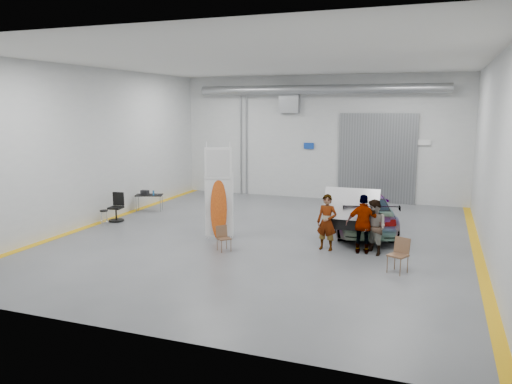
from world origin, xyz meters
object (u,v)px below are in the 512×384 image
(person_b, at_px, (374,227))
(work_table, at_px, (148,195))
(folding_chair_far, at_px, (398,262))
(surfboard_display, at_px, (216,200))
(folding_chair_near, at_px, (224,243))
(person_a, at_px, (327,222))
(shop_stool, at_px, (104,218))
(office_chair, at_px, (117,209))
(person_c, at_px, (364,224))
(sedan_car, at_px, (362,211))

(person_b, height_order, work_table, person_b)
(person_b, height_order, folding_chair_far, person_b)
(surfboard_display, bearing_deg, folding_chair_near, -75.15)
(person_a, xyz_separation_m, shop_stool, (-8.63, 0.19, -0.59))
(person_b, height_order, office_chair, person_b)
(person_b, distance_m, shop_stool, 10.12)
(person_a, height_order, shop_stool, person_a)
(person_a, xyz_separation_m, person_c, (1.15, 0.00, 0.03))
(surfboard_display, distance_m, folding_chair_near, 1.84)
(folding_chair_near, xyz_separation_m, shop_stool, (-5.63, 1.44, 0.06))
(shop_stool, distance_m, office_chair, 0.94)
(work_table, bearing_deg, folding_chair_far, -23.58)
(sedan_car, relative_size, surfboard_display, 1.54)
(folding_chair_near, distance_m, shop_stool, 5.81)
(person_c, xyz_separation_m, work_table, (-9.76, 3.24, -0.21))
(person_b, xyz_separation_m, folding_chair_far, (0.84, -1.53, -0.56))
(person_a, relative_size, office_chair, 1.61)
(sedan_car, xyz_separation_m, shop_stool, (-9.31, -2.71, -0.44))
(folding_chair_near, bearing_deg, folding_chair_far, -52.46)
(surfboard_display, xyz_separation_m, office_chair, (-4.87, 1.15, -0.87))
(sedan_car, relative_size, shop_stool, 8.27)
(folding_chair_near, relative_size, work_table, 0.63)
(sedan_car, distance_m, person_a, 2.97)
(person_b, relative_size, surfboard_display, 0.51)
(folding_chair_far, bearing_deg, surfboard_display, -168.47)
(surfboard_display, relative_size, folding_chair_near, 4.22)
(surfboard_display, distance_m, office_chair, 5.08)
(folding_chair_near, relative_size, folding_chair_far, 0.82)
(folding_chair_far, relative_size, work_table, 0.76)
(person_c, distance_m, folding_chair_near, 4.39)
(sedan_car, relative_size, person_a, 2.89)
(person_a, bearing_deg, shop_stool, -171.66)
(folding_chair_near, xyz_separation_m, office_chair, (-5.69, 2.36, 0.24))
(person_a, xyz_separation_m, folding_chair_near, (-3.00, -1.26, -0.65))
(surfboard_display, distance_m, work_table, 5.85)
(office_chair, bearing_deg, person_b, -12.64)
(folding_chair_far, height_order, shop_stool, folding_chair_far)
(sedan_car, bearing_deg, shop_stool, 1.50)
(surfboard_display, relative_size, shop_stool, 5.36)
(person_c, xyz_separation_m, office_chair, (-9.85, 1.10, -0.44))
(person_a, xyz_separation_m, office_chair, (-8.70, 1.10, -0.41))
(folding_chair_far, bearing_deg, person_c, 152.41)
(person_c, bearing_deg, folding_chair_far, 121.38)
(person_b, relative_size, folding_chair_near, 2.16)
(folding_chair_far, height_order, office_chair, office_chair)
(folding_chair_near, relative_size, shop_stool, 1.27)
(office_chair, bearing_deg, folding_chair_near, -28.96)
(person_c, relative_size, folding_chair_far, 1.93)
(sedan_car, xyz_separation_m, folding_chair_near, (-3.69, -4.15, -0.50))
(shop_stool, bearing_deg, person_a, -1.23)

